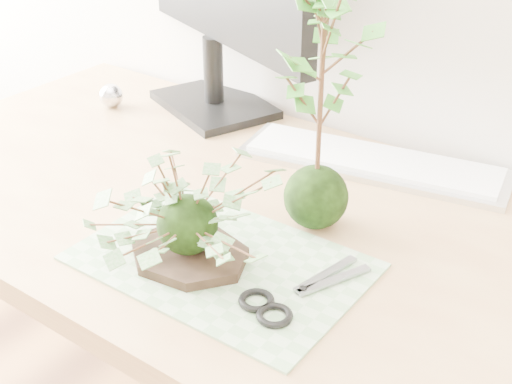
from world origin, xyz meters
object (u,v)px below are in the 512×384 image
desk (294,274)px  maple_kokedama (323,43)px  ivy_kokedama (186,199)px  keyboard (373,162)px

desk → maple_kokedama: size_ratio=3.91×
ivy_kokedama → maple_kokedama: maple_kokedama is taller
desk → maple_kokedama: maple_kokedama is taller
ivy_kokedama → maple_kokedama: (0.09, 0.19, 0.19)m
ivy_kokedama → maple_kokedama: bearing=64.7°
ivy_kokedama → maple_kokedama: 0.28m
desk → maple_kokedama: 0.38m
desk → keyboard: size_ratio=3.24×
ivy_kokedama → keyboard: bearing=81.0°
desk → keyboard: bearing=90.8°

